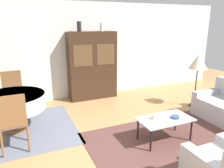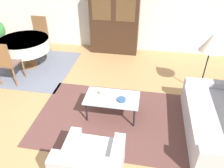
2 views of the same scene
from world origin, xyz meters
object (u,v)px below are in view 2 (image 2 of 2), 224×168
object	(u,v)px
couch	(220,122)
cup	(101,93)
dining_chair_near	(5,61)
dining_chair_far	(39,33)
floor_lamp	(212,44)
coffee_table	(112,100)
armchair	(91,168)
dining_table	(24,45)
bowl	(121,100)
display_cabinet	(115,20)

from	to	relation	value
couch	cup	xyz separation A→B (m)	(-2.12, 0.23, 0.18)
dining_chair_near	dining_chair_far	size ratio (longest dim) A/B	1.00
dining_chair_far	floor_lamp	size ratio (longest dim) A/B	0.75
dining_chair_near	floor_lamp	world-z (taller)	floor_lamp
dining_chair_far	coffee_table	bearing A→B (deg)	136.39
coffee_table	armchair	bearing A→B (deg)	-91.88
dining_chair_far	floor_lamp	bearing A→B (deg)	163.27
armchair	dining_chair_near	world-z (taller)	dining_chair_near
dining_table	bowl	distance (m)	3.18
armchair	bowl	world-z (taller)	armchair
dining_chair_far	cup	world-z (taller)	dining_chair_far
display_cabinet	couch	bearing A→B (deg)	-52.45
coffee_table	dining_chair_far	world-z (taller)	dining_chair_far
couch	coffee_table	distance (m)	1.91
coffee_table	bowl	distance (m)	0.20
dining_chair_near	dining_table	bearing A→B (deg)	90.00
coffee_table	couch	bearing A→B (deg)	-4.92
armchair	display_cabinet	bearing A→B (deg)	95.05
coffee_table	display_cabinet	distance (m)	2.94
cup	bowl	world-z (taller)	cup
cup	bowl	distance (m)	0.42
dining_chair_near	dining_chair_far	world-z (taller)	same
dining_table	cup	distance (m)	2.77
couch	dining_chair_near	bearing A→B (deg)	78.89
armchair	dining_table	xyz separation A→B (m)	(-2.50, 2.97, 0.31)
dining_table	dining_chair_far	bearing A→B (deg)	90.00
bowl	coffee_table	bearing A→B (deg)	162.84
couch	armchair	world-z (taller)	couch
dining_chair_near	bowl	bearing A→B (deg)	-15.67
couch	dining_table	world-z (taller)	couch
couch	display_cabinet	bearing A→B (deg)	37.55
coffee_table	dining_table	bearing A→B (deg)	148.38
dining_chair_far	floor_lamp	distance (m)	4.58
couch	bowl	world-z (taller)	couch
bowl	floor_lamp	bearing A→B (deg)	35.95
dining_table	cup	world-z (taller)	dining_table
armchair	floor_lamp	bearing A→B (deg)	53.82
floor_lamp	dining_table	bearing A→B (deg)	174.12
couch	dining_chair_near	world-z (taller)	dining_chair_near
couch	dining_table	xyz separation A→B (m)	(-4.45, 1.73, 0.31)
dining_table	dining_chair_near	xyz separation A→B (m)	(-0.00, -0.86, -0.01)
floor_lamp	bowl	size ratio (longest dim) A/B	8.69
coffee_table	floor_lamp	xyz separation A→B (m)	(1.80, 1.12, 0.77)
dining_chair_near	cup	xyz separation A→B (m)	(2.33, -0.64, -0.12)
display_cabinet	dining_chair_near	size ratio (longest dim) A/B	1.83
couch	dining_chair_near	size ratio (longest dim) A/B	1.82
dining_table	bowl	world-z (taller)	dining_table
armchair	coffee_table	bearing A→B (deg)	88.12
dining_chair_far	cup	xyz separation A→B (m)	(2.33, -2.36, -0.12)
couch	bowl	xyz separation A→B (m)	(-1.72, 0.11, 0.17)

